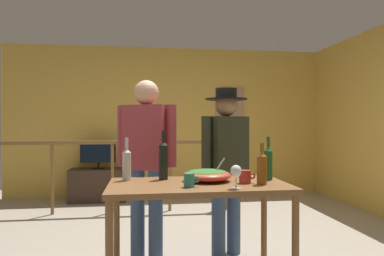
% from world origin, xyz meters
% --- Properties ---
extents(ground_plane, '(7.39, 7.39, 0.00)m').
position_xyz_m(ground_plane, '(0.00, 0.00, 0.00)').
color(ground_plane, '#9E9384').
extents(back_wall, '(5.48, 0.10, 2.56)m').
position_xyz_m(back_wall, '(0.00, 2.84, 1.28)').
color(back_wall, gold).
rests_on(back_wall, ground_plane).
extents(framed_picture, '(0.51, 0.03, 0.50)m').
position_xyz_m(framed_picture, '(1.08, 2.78, 1.63)').
color(framed_picture, '#A27F65').
extents(stair_railing, '(3.31, 0.10, 1.06)m').
position_xyz_m(stair_railing, '(-0.33, 1.70, 0.68)').
color(stair_railing, brown).
rests_on(stair_railing, ground_plane).
extents(tv_console, '(0.90, 0.40, 0.52)m').
position_xyz_m(tv_console, '(-1.16, 2.49, 0.26)').
color(tv_console, '#38281E').
rests_on(tv_console, ground_plane).
extents(flat_screen_tv, '(0.55, 0.12, 0.43)m').
position_xyz_m(flat_screen_tv, '(-1.16, 2.46, 0.77)').
color(flat_screen_tv, black).
rests_on(flat_screen_tv, tv_console).
extents(serving_table, '(1.31, 0.71, 0.80)m').
position_xyz_m(serving_table, '(-0.05, -0.77, 0.71)').
color(serving_table, brown).
rests_on(serving_table, ground_plane).
extents(salad_bowl, '(0.37, 0.37, 0.19)m').
position_xyz_m(salad_bowl, '(0.03, -0.69, 0.85)').
color(salad_bowl, '#CC3D2D').
rests_on(salad_bowl, serving_table).
extents(wine_glass, '(0.07, 0.07, 0.16)m').
position_xyz_m(wine_glass, '(0.17, -1.04, 0.91)').
color(wine_glass, silver).
rests_on(wine_glass, serving_table).
extents(wine_bottle_dark, '(0.07, 0.07, 0.38)m').
position_xyz_m(wine_bottle_dark, '(-0.29, -0.56, 0.96)').
color(wine_bottle_dark, black).
rests_on(wine_bottle_dark, serving_table).
extents(wine_bottle_green, '(0.07, 0.07, 0.34)m').
position_xyz_m(wine_bottle_green, '(0.52, -0.69, 0.93)').
color(wine_bottle_green, '#1E5628').
rests_on(wine_bottle_green, serving_table).
extents(wine_bottle_amber, '(0.07, 0.07, 0.30)m').
position_xyz_m(wine_bottle_amber, '(0.40, -0.89, 0.92)').
color(wine_bottle_amber, brown).
rests_on(wine_bottle_amber, serving_table).
extents(wine_bottle_clear, '(0.07, 0.07, 0.33)m').
position_xyz_m(wine_bottle_clear, '(-0.58, -0.57, 0.93)').
color(wine_bottle_clear, silver).
rests_on(wine_bottle_clear, serving_table).
extents(mug_teal, '(0.11, 0.07, 0.10)m').
position_xyz_m(mug_teal, '(-0.13, -0.93, 0.85)').
color(mug_teal, teal).
rests_on(mug_teal, serving_table).
extents(mug_red, '(0.12, 0.09, 0.10)m').
position_xyz_m(mug_red, '(0.29, -0.83, 0.85)').
color(mug_red, '#B7332D').
rests_on(mug_red, serving_table).
extents(person_standing_left, '(0.53, 0.36, 1.64)m').
position_xyz_m(person_standing_left, '(-0.42, -0.10, 0.97)').
color(person_standing_left, '#3D5684').
rests_on(person_standing_left, ground_plane).
extents(person_standing_right, '(0.51, 0.39, 1.57)m').
position_xyz_m(person_standing_right, '(0.33, -0.10, 0.92)').
color(person_standing_right, '#3D5684').
rests_on(person_standing_right, ground_plane).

